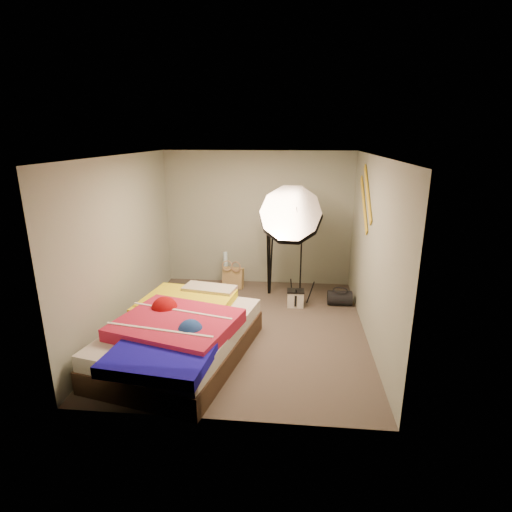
# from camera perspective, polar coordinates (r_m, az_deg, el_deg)

# --- Properties ---
(floor) EXTENTS (4.00, 4.00, 0.00)m
(floor) POSITION_cam_1_polar(r_m,az_deg,el_deg) (6.04, -1.52, -10.30)
(floor) COLOR brown
(floor) RESTS_ON ground
(ceiling) EXTENTS (4.00, 4.00, 0.00)m
(ceiling) POSITION_cam_1_polar(r_m,az_deg,el_deg) (5.38, -1.73, 14.12)
(ceiling) COLOR silver
(ceiling) RESTS_ON wall_back
(wall_back) EXTENTS (3.50, 0.00, 3.50)m
(wall_back) POSITION_cam_1_polar(r_m,az_deg,el_deg) (7.52, 0.28, 5.31)
(wall_back) COLOR gray
(wall_back) RESTS_ON floor
(wall_front) EXTENTS (3.50, 0.00, 3.50)m
(wall_front) POSITION_cam_1_polar(r_m,az_deg,el_deg) (3.72, -5.46, -7.14)
(wall_front) COLOR gray
(wall_front) RESTS_ON floor
(wall_left) EXTENTS (0.00, 4.00, 4.00)m
(wall_left) POSITION_cam_1_polar(r_m,az_deg,el_deg) (6.05, -18.31, 1.57)
(wall_left) COLOR gray
(wall_left) RESTS_ON floor
(wall_right) EXTENTS (0.00, 4.00, 4.00)m
(wall_right) POSITION_cam_1_polar(r_m,az_deg,el_deg) (5.64, 16.30, 0.68)
(wall_right) COLOR gray
(wall_right) RESTS_ON floor
(tote_bag) EXTENTS (0.42, 0.26, 0.41)m
(tote_bag) POSITION_cam_1_polar(r_m,az_deg,el_deg) (7.51, -3.29, -3.10)
(tote_bag) COLOR tan
(tote_bag) RESTS_ON floor
(wrapping_roll) EXTENTS (0.13, 0.20, 0.66)m
(wrapping_roll) POSITION_cam_1_polar(r_m,az_deg,el_deg) (7.57, -4.31, -1.89)
(wrapping_roll) COLOR #6DB4D9
(wrapping_roll) RESTS_ON floor
(camera_case) EXTENTS (0.27, 0.20, 0.27)m
(camera_case) POSITION_cam_1_polar(r_m,az_deg,el_deg) (6.75, 5.65, -6.11)
(camera_case) COLOR silver
(camera_case) RESTS_ON floor
(duffel_bag) EXTENTS (0.41, 0.25, 0.25)m
(duffel_bag) POSITION_cam_1_polar(r_m,az_deg,el_deg) (6.92, 11.86, -5.88)
(duffel_bag) COLOR black
(duffel_bag) RESTS_ON floor
(wall_stripe_upper) EXTENTS (0.02, 0.91, 0.78)m
(wall_stripe_upper) POSITION_cam_1_polar(r_m,az_deg,el_deg) (6.08, 15.66, 8.62)
(wall_stripe_upper) COLOR gold
(wall_stripe_upper) RESTS_ON wall_right
(wall_stripe_lower) EXTENTS (0.02, 0.91, 0.78)m
(wall_stripe_lower) POSITION_cam_1_polar(r_m,az_deg,el_deg) (6.35, 15.15, 7.16)
(wall_stripe_lower) COLOR gold
(wall_stripe_lower) RESTS_ON wall_right
(bed) EXTENTS (1.95, 2.55, 0.64)m
(bed) POSITION_cam_1_polar(r_m,az_deg,el_deg) (5.27, -10.76, -11.04)
(bed) COLOR #402B1E
(bed) RESTS_ON floor
(photo_umbrella) EXTENTS (1.26, 0.97, 2.12)m
(photo_umbrella) POSITION_cam_1_polar(r_m,az_deg,el_deg) (6.40, 5.02, 5.66)
(photo_umbrella) COLOR black
(photo_umbrella) RESTS_ON floor
(camera_tripod) EXTENTS (0.08, 0.08, 1.21)m
(camera_tripod) POSITION_cam_1_polar(r_m,az_deg,el_deg) (7.07, 1.94, -0.09)
(camera_tripod) COLOR black
(camera_tripod) RESTS_ON floor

